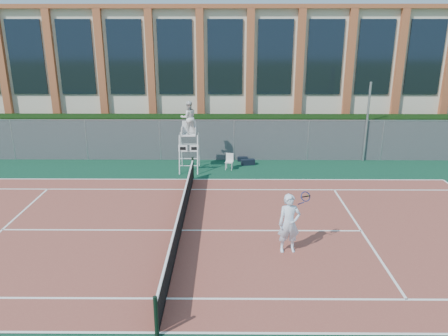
{
  "coord_description": "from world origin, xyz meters",
  "views": [
    {
      "loc": [
        1.62,
        -14.08,
        6.89
      ],
      "look_at": [
        1.5,
        3.0,
        1.4
      ],
      "focal_mm": 35.0,
      "sensor_mm": 36.0,
      "label": 1
    }
  ],
  "objects_px": {
    "umpire_chair": "(189,120)",
    "plastic_chair": "(229,160)",
    "steel_pole": "(367,122)",
    "tennis_player": "(289,223)"
  },
  "relations": [
    {
      "from": "steel_pole",
      "to": "plastic_chair",
      "type": "xyz_separation_m",
      "value": [
        -7.29,
        -1.54,
        -1.64
      ]
    },
    {
      "from": "plastic_chair",
      "to": "steel_pole",
      "type": "bearing_deg",
      "value": 11.94
    },
    {
      "from": "plastic_chair",
      "to": "tennis_player",
      "type": "xyz_separation_m",
      "value": [
        1.85,
        -8.64,
        0.52
      ]
    },
    {
      "from": "steel_pole",
      "to": "umpire_chair",
      "type": "relative_size",
      "value": 1.2
    },
    {
      "from": "umpire_chair",
      "to": "tennis_player",
      "type": "bearing_deg",
      "value": -65.62
    },
    {
      "from": "umpire_chair",
      "to": "steel_pole",
      "type": "bearing_deg",
      "value": 10.06
    },
    {
      "from": "umpire_chair",
      "to": "plastic_chair",
      "type": "relative_size",
      "value": 4.33
    },
    {
      "from": "steel_pole",
      "to": "umpire_chair",
      "type": "xyz_separation_m",
      "value": [
        -9.31,
        -1.65,
        0.47
      ]
    },
    {
      "from": "umpire_chair",
      "to": "tennis_player",
      "type": "height_order",
      "value": "umpire_chair"
    },
    {
      "from": "steel_pole",
      "to": "umpire_chair",
      "type": "height_order",
      "value": "steel_pole"
    }
  ]
}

